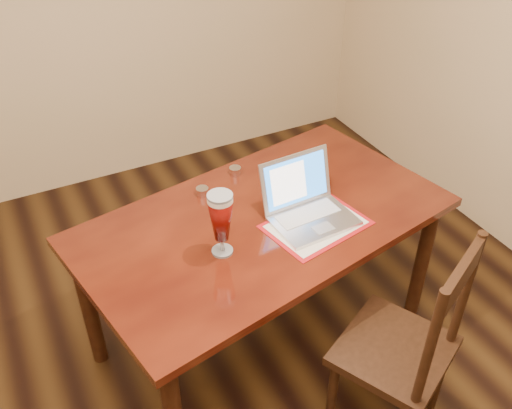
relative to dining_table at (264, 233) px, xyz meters
name	(u,v)px	position (x,y,z in m)	size (l,w,h in m)	color
room_shell	(191,97)	(-0.53, -0.60, 1.06)	(4.51, 5.01, 2.71)	tan
dining_table	(264,233)	(0.00, 0.00, 0.00)	(1.83, 1.25, 1.08)	#541A0B
dining_chair	(404,349)	(0.28, -0.72, -0.20)	(0.60, 0.59, 1.06)	black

